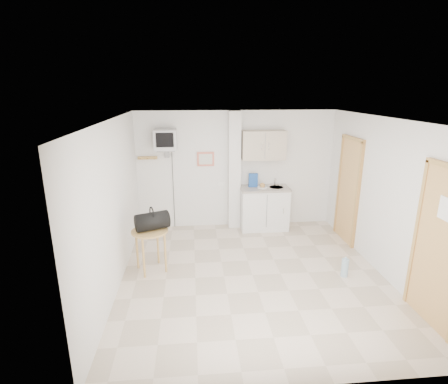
{
  "coord_description": "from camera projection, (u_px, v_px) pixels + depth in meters",
  "views": [
    {
      "loc": [
        -0.94,
        -5.01,
        2.92
      ],
      "look_at": [
        -0.41,
        0.6,
        1.25
      ],
      "focal_mm": 28.0,
      "sensor_mm": 36.0,
      "label": 1
    }
  ],
  "objects": [
    {
      "name": "crt_television",
      "position": [
        166.0,
        140.0,
        6.95
      ],
      "size": [
        0.44,
        0.45,
        2.15
      ],
      "color": "slate",
      "rests_on": "ground"
    },
    {
      "name": "room_envelope",
      "position": [
        269.0,
        182.0,
        5.37
      ],
      "size": [
        4.24,
        4.54,
        2.55
      ],
      "color": "white",
      "rests_on": "ground"
    },
    {
      "name": "ground",
      "position": [
        253.0,
        275.0,
        5.7
      ],
      "size": [
        4.5,
        4.5,
        0.0
      ],
      "primitive_type": "plane",
      "color": "beige",
      "rests_on": "ground"
    },
    {
      "name": "duffel_bag",
      "position": [
        152.0,
        221.0,
        5.65
      ],
      "size": [
        0.6,
        0.47,
        0.39
      ],
      "rotation": [
        0.0,
        0.0,
        0.4
      ],
      "color": "black",
      "rests_on": "round_table"
    },
    {
      "name": "round_table",
      "position": [
        150.0,
        236.0,
        5.69
      ],
      "size": [
        0.59,
        0.59,
        0.72
      ],
      "rotation": [
        0.0,
        0.0,
        -0.36
      ],
      "color": "#A47F42",
      "rests_on": "ground"
    },
    {
      "name": "water_bottle",
      "position": [
        345.0,
        268.0,
        5.62
      ],
      "size": [
        0.11,
        0.11,
        0.34
      ],
      "color": "#92B4C9",
      "rests_on": "ground"
    },
    {
      "name": "kitchenette",
      "position": [
        264.0,
        192.0,
        7.43
      ],
      "size": [
        1.03,
        0.58,
        2.1
      ],
      "color": "silver",
      "rests_on": "ground"
    }
  ]
}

